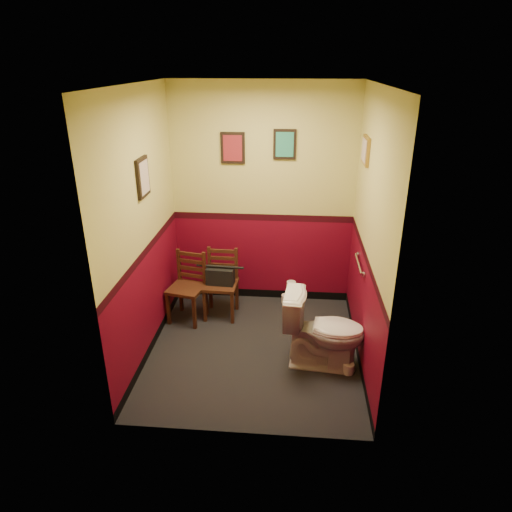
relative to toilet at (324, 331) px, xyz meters
The scene contains 17 objects.
floor 0.85m from the toilet, 165.09° to the left, with size 2.20×2.40×0.00m, color black.
ceiling 2.42m from the toilet, 165.09° to the left, with size 2.20×2.40×0.00m, color silver.
wall_back 1.83m from the toilet, 117.35° to the left, with size 2.20×2.70×0.00m, color #600619.
wall_front 1.56m from the toilet, 125.53° to the right, with size 2.20×2.70×0.00m, color #600619.
wall_left 2.06m from the toilet, behind, with size 2.40×2.70×0.00m, color #600619.
wall_right 1.04m from the toilet, 26.77° to the left, with size 2.40×2.70×0.00m, color #600619.
grab_bar 0.79m from the toilet, 51.66° to the left, with size 0.05×0.56×0.06m.
framed_print_back_a 2.33m from the toilet, 127.97° to the left, with size 0.28×0.04×0.36m.
framed_print_back_b 2.16m from the toilet, 108.92° to the left, with size 0.26×0.04×0.34m.
framed_print_left 2.33m from the toilet, behind, with size 0.04×0.30×0.38m.
framed_print_right 1.87m from the toilet, 65.58° to the left, with size 0.04×0.34×0.28m.
toilet is the anchor object (origin of this frame).
toilet_brush 0.44m from the toilet, 25.69° to the right, with size 0.11×0.11×0.39m.
chair_left 1.75m from the toilet, 153.09° to the left, with size 0.46×0.46×0.83m.
chair_right 1.50m from the toilet, 141.99° to the left, with size 0.40×0.40×0.83m.
handbag 1.48m from the toilet, 143.16° to the left, with size 0.33×0.18×0.24m.
tp_stack 1.34m from the toilet, 105.11° to the left, with size 0.24×0.15×0.31m.
Camera 1 is at (0.37, -4.11, 2.90)m, focal length 32.00 mm.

